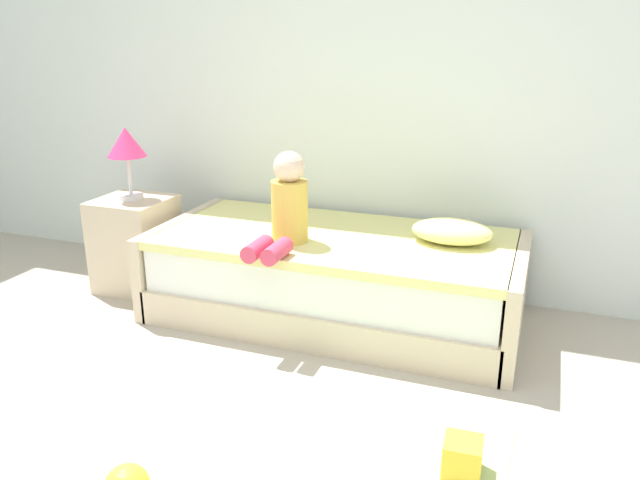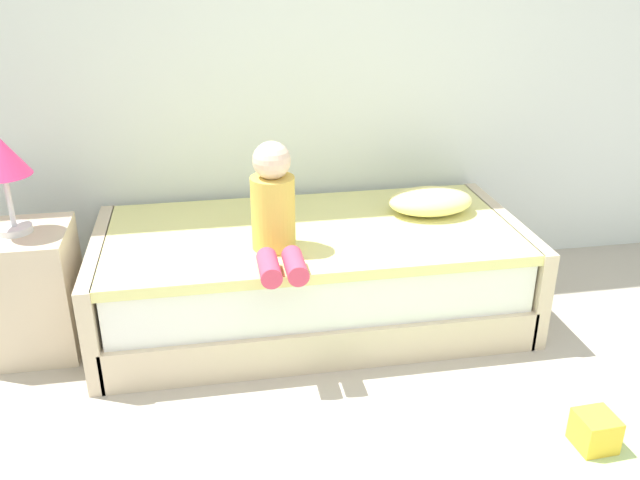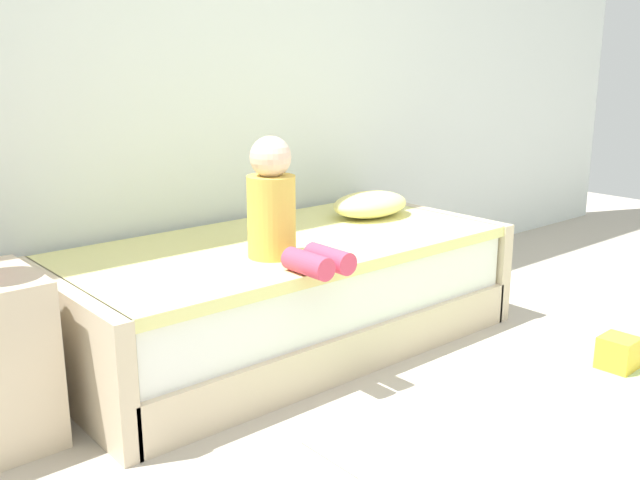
% 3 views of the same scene
% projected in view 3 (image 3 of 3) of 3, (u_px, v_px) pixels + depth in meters
% --- Properties ---
extents(wall_rear, '(7.20, 0.10, 2.90)m').
position_uv_depth(wall_rear, '(215.00, 26.00, 3.49)').
color(wall_rear, silver).
rests_on(wall_rear, ground).
extents(bed, '(2.11, 1.00, 0.50)m').
position_uv_depth(bed, '(285.00, 293.00, 3.31)').
color(bed, beige).
rests_on(bed, ground).
extents(child_figure, '(0.20, 0.51, 0.50)m').
position_uv_depth(child_figure, '(279.00, 210.00, 2.90)').
color(child_figure, gold).
rests_on(child_figure, bed).
extents(pillow, '(0.44, 0.30, 0.13)m').
position_uv_depth(pillow, '(370.00, 204.00, 3.71)').
color(pillow, '#F2E58C').
rests_on(pillow, bed).
extents(area_rug, '(1.60, 1.10, 0.01)m').
position_uv_depth(area_rug, '(568.00, 428.00, 2.60)').
color(area_rug, '#B2D189').
rests_on(area_rug, ground).
extents(toy_block, '(0.15, 0.15, 0.14)m').
position_uv_depth(toy_block, '(618.00, 353.00, 3.08)').
color(toy_block, yellow).
rests_on(toy_block, ground).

